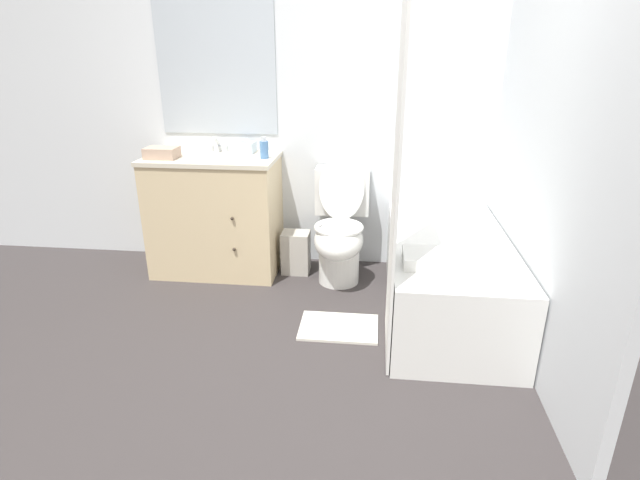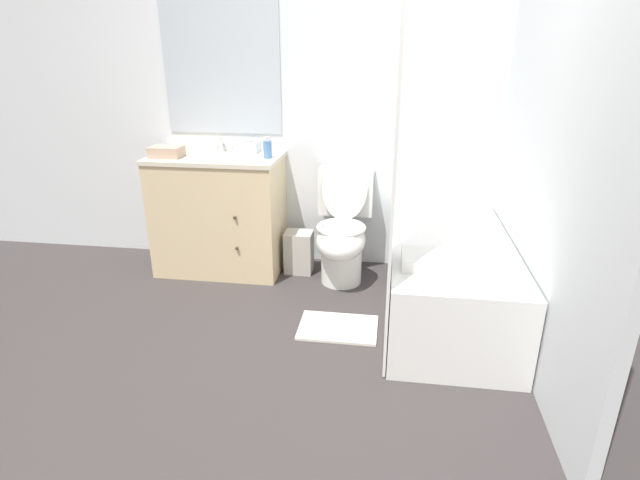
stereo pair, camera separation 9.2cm
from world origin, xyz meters
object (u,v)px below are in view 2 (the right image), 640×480
Objects in this scene: bathtub at (448,278)px; tissue_box at (249,147)px; hand_towel_folded at (167,152)px; wastebasket at (299,252)px; vanity_cabinet at (220,213)px; sink_faucet at (223,146)px; bath_mat at (338,328)px; soap_dispenser at (268,149)px; bath_towel_folded at (431,260)px; toilet at (343,230)px.

bathtub is 1.70m from tissue_box.
wastebasket is at bearing 7.25° from hand_towel_folded.
vanity_cabinet is 4.28× the size of hand_towel_folded.
bath_mat is at bearing -44.16° from sink_faucet.
soap_dispenser is at bearing 128.32° from bath_mat.
soap_dispenser reaches higher than bath_towel_folded.
toilet is at bearing 124.57° from bath_towel_folded.
tissue_box is at bearing 159.53° from wastebasket.
bathtub is at bearing 69.11° from bath_towel_folded.
wastebasket is 1.32m from bath_towel_folded.
sink_faucet reaches higher than hand_towel_folded.
hand_towel_folded reaches higher than bath_mat.
sink_faucet is 0.45m from soap_dispenser.
toilet is 2.84× the size of bath_towel_folded.
bathtub is at bearing -24.23° from tissue_box.
tissue_box reaches higher than bathtub.
tissue_box is at bearing 26.32° from hand_towel_folded.
sink_faucet is at bearing 90.00° from vanity_cabinet.
bath_towel_folded reaches higher than bathtub.
tissue_box reaches higher than bath_towel_folded.
hand_towel_folded is (-0.32, -0.10, 0.47)m from vanity_cabinet.
vanity_cabinet reaches higher than bathtub.
sink_faucet is at bearing 165.04° from toilet.
soap_dispenser is (-0.20, -0.04, 0.78)m from wastebasket.
wastebasket is 0.86m from tissue_box.
vanity_cabinet is at bearing 175.18° from soap_dispenser.
sink_faucet is 1.89m from bathtub.
bath_towel_folded is 0.66× the size of bath_mat.
hand_towel_folded reaches higher than vanity_cabinet.
toilet is 6.32× the size of tissue_box.
toilet is at bearing -14.06° from wastebasket.
tissue_box is 0.27m from soap_dispenser.
soap_dispenser is at bearing 175.84° from toilet.
bath_towel_folded is (1.09, -0.85, -0.41)m from soap_dispenser.
bath_towel_folded reaches higher than bath_mat.
toilet is 0.93m from tissue_box.
vanity_cabinet is at bearing 163.42° from bathtub.
sink_faucet is (-0.00, 0.18, 0.46)m from vanity_cabinet.
bathtub is 0.51m from bath_towel_folded.
sink_faucet is at bearing 157.94° from bathtub.
wastebasket is at bearing -20.47° from tissue_box.
tissue_box is (0.21, -0.02, 0.01)m from sink_faucet.
bath_mat is (1.30, -0.67, -0.91)m from hand_towel_folded.
bath_mat is at bearing -63.87° from wastebasket.
wastebasket is 1.02× the size of bath_towel_folded.
bathtub is at bearing -16.58° from vanity_cabinet.
bath_towel_folded is (1.49, -1.06, -0.38)m from sink_faucet.
soap_dispenser is at bearing -4.82° from vanity_cabinet.
tissue_box is 0.64× the size of hand_towel_folded.
hand_towel_folded is (-1.95, 0.38, 0.66)m from bathtub.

